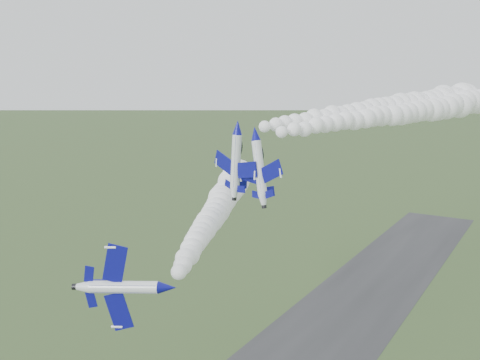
% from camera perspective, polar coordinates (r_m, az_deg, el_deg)
% --- Properties ---
extents(jet_lead, '(5.76, 10.60, 9.26)m').
position_cam_1_polar(jet_lead, '(56.59, -7.75, -11.34)').
color(jet_lead, white).
extents(smoke_trail_jet_lead, '(29.43, 55.05, 5.80)m').
position_cam_1_polar(smoke_trail_jet_lead, '(85.23, -2.40, -2.89)').
color(smoke_trail_jet_lead, white).
extents(jet_pair_left, '(10.12, 11.67, 3.02)m').
position_cam_1_polar(jet_pair_left, '(78.07, -0.33, 5.66)').
color(jet_pair_left, white).
extents(smoke_trail_jet_pair_left, '(27.40, 60.24, 5.35)m').
position_cam_1_polar(smoke_trail_jet_pair_left, '(102.28, 15.02, 7.43)').
color(smoke_trail_jet_pair_left, white).
extents(jet_pair_right, '(9.68, 11.36, 3.34)m').
position_cam_1_polar(jet_pair_right, '(76.13, 1.58, 5.00)').
color(jet_pair_right, white).
extents(smoke_trail_jet_pair_right, '(29.24, 63.56, 5.35)m').
position_cam_1_polar(smoke_trail_jet_pair_right, '(101.69, 17.85, 6.95)').
color(smoke_trail_jet_pair_right, white).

